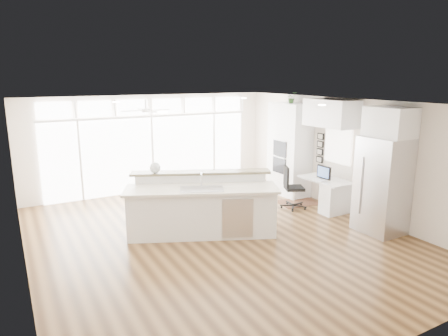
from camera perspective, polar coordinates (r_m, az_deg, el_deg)
floor at (r=8.23m, az=-0.80°, el=-9.91°), size 7.00×8.00×0.02m
ceiling at (r=7.60m, az=-0.86°, el=9.27°), size 7.00×8.00×0.02m
wall_back at (r=11.42m, az=-10.38°, el=3.47°), size 7.00×0.04×2.70m
wall_front at (r=4.84m, az=22.59°, el=-10.40°), size 7.00×0.04×2.70m
wall_left at (r=6.93m, az=-27.30°, el=-3.90°), size 0.04×8.00×2.70m
wall_right at (r=9.91m, az=17.31°, el=1.67°), size 0.04×8.00×2.70m
glass_wall at (r=11.42m, az=-10.22°, el=1.95°), size 5.80×0.06×2.08m
transom_row at (r=11.24m, az=-10.50°, el=8.61°), size 5.90×0.06×0.40m
desk_window at (r=10.05m, az=16.00°, el=3.07°), size 0.04×0.85×0.85m
ceiling_fan at (r=10.00m, az=-11.13°, el=8.65°), size 1.16×1.16×0.32m
recessed_lights at (r=7.78m, az=-1.57°, el=9.20°), size 3.40×3.00×0.02m
oven_cabinet at (r=11.02m, az=9.33°, el=2.64°), size 0.64×1.20×2.50m
desk_nook at (r=10.09m, az=14.25°, el=-3.62°), size 0.72×1.30×0.76m
upper_cabinets at (r=9.75m, az=15.07°, el=7.58°), size 0.64×1.30×0.64m
refrigerator at (r=8.83m, az=21.68°, el=-2.33°), size 0.76×0.90×2.00m
fridge_cabinet at (r=8.65m, az=22.65°, el=6.07°), size 0.64×0.90×0.60m
framed_photos at (r=10.52m, az=13.57°, el=2.80°), size 0.06×0.22×0.80m
kitchen_island at (r=8.17m, az=-3.19°, el=-5.44°), size 3.29×2.32×1.22m
rug at (r=10.53m, az=10.52°, el=-4.87°), size 1.07×0.84×0.01m
office_chair at (r=9.95m, az=10.00°, el=-2.78°), size 0.71×0.69×1.05m
fishbowl at (r=8.40m, az=-9.83°, el=0.04°), size 0.32×0.32×0.23m
monitor at (r=9.89m, az=14.09°, el=-0.59°), size 0.08×0.43×0.36m
keyboard at (r=9.82m, az=13.31°, el=-1.67°), size 0.16×0.36×0.02m
potted_plant at (r=10.86m, az=9.60°, el=9.72°), size 0.27×0.29×0.22m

